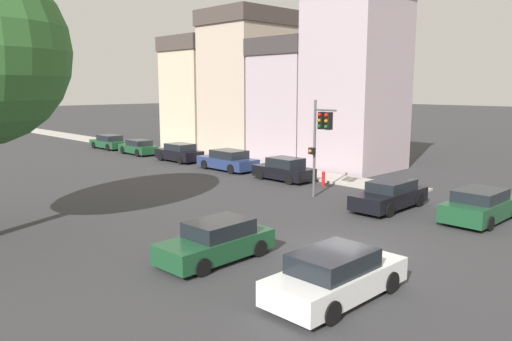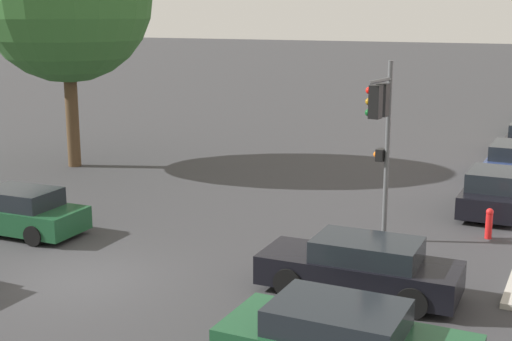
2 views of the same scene
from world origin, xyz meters
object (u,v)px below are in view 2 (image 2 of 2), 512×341
Objects in this scene: parked_car_0 at (493,193)px; crossing_car_1 at (18,212)px; traffic_signal at (381,120)px; fire_hydrant at (489,223)px; crossing_car_3 at (361,268)px.

crossing_car_1 is at bearing 123.85° from parked_car_0.
parked_car_0 is (2.53, 4.89, -2.90)m from traffic_signal.
parked_car_0 reaches higher than crossing_car_1.
traffic_signal is at bearing 152.53° from parked_car_0.
parked_car_0 is at bearing -148.09° from crossing_car_1.
parked_car_0 is 4.39× the size of fire_hydrant.
traffic_signal is 4.63m from fire_hydrant.
traffic_signal is 4.85m from crossing_car_3.
traffic_signal is 5.66× the size of fire_hydrant.
traffic_signal reaches higher than parked_car_0.
crossing_car_3 is 8.88m from parked_car_0.
crossing_car_1 is 0.90× the size of crossing_car_3.
traffic_signal is 1.29× the size of parked_car_0.
crossing_car_3 is at bearing 176.75° from crossing_car_1.
crossing_car_1 is at bearing -2.65° from crossing_car_3.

